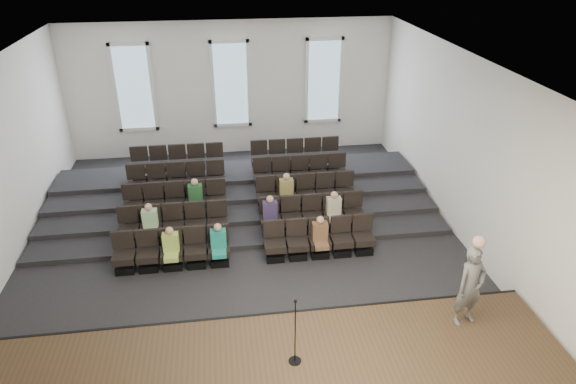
% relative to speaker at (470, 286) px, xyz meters
% --- Properties ---
extents(ground, '(14.00, 14.00, 0.00)m').
position_rel_speaker_xyz_m(ground, '(-4.30, 4.12, -1.40)').
color(ground, black).
rests_on(ground, ground).
extents(ceiling, '(12.00, 14.00, 0.02)m').
position_rel_speaker_xyz_m(ceiling, '(-4.30, 4.12, 3.61)').
color(ceiling, white).
rests_on(ceiling, ground).
extents(wall_back, '(12.00, 0.04, 5.00)m').
position_rel_speaker_xyz_m(wall_back, '(-4.30, 11.14, 1.10)').
color(wall_back, white).
rests_on(wall_back, ground).
extents(wall_front, '(12.00, 0.04, 5.00)m').
position_rel_speaker_xyz_m(wall_front, '(-4.30, -2.90, 1.10)').
color(wall_front, white).
rests_on(wall_front, ground).
extents(wall_right, '(0.04, 14.00, 5.00)m').
position_rel_speaker_xyz_m(wall_right, '(1.72, 4.12, 1.10)').
color(wall_right, white).
rests_on(wall_right, ground).
extents(stage_lip, '(11.80, 0.06, 0.52)m').
position_rel_speaker_xyz_m(stage_lip, '(-4.30, 0.79, -1.15)').
color(stage_lip, black).
rests_on(stage_lip, ground).
extents(risers, '(11.80, 4.80, 0.60)m').
position_rel_speaker_xyz_m(risers, '(-4.30, 7.29, -1.20)').
color(risers, black).
rests_on(risers, ground).
extents(seating_rows, '(6.80, 4.70, 1.67)m').
position_rel_speaker_xyz_m(seating_rows, '(-4.30, 5.66, -0.72)').
color(seating_rows, black).
rests_on(seating_rows, ground).
extents(windows, '(8.44, 0.10, 3.24)m').
position_rel_speaker_xyz_m(windows, '(-4.30, 11.07, 1.30)').
color(windows, white).
rests_on(windows, wall_back).
extents(audience, '(5.45, 2.64, 1.10)m').
position_rel_speaker_xyz_m(audience, '(-4.30, 4.44, -0.59)').
color(audience, '#A7C64F').
rests_on(audience, seating_rows).
extents(speaker, '(0.75, 0.59, 1.80)m').
position_rel_speaker_xyz_m(speaker, '(0.00, 0.00, 0.00)').
color(speaker, '#595754').
rests_on(speaker, stage).
extents(mic_stand, '(0.25, 0.25, 1.47)m').
position_rel_speaker_xyz_m(mic_stand, '(-3.67, -0.63, -0.46)').
color(mic_stand, black).
rests_on(mic_stand, stage).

